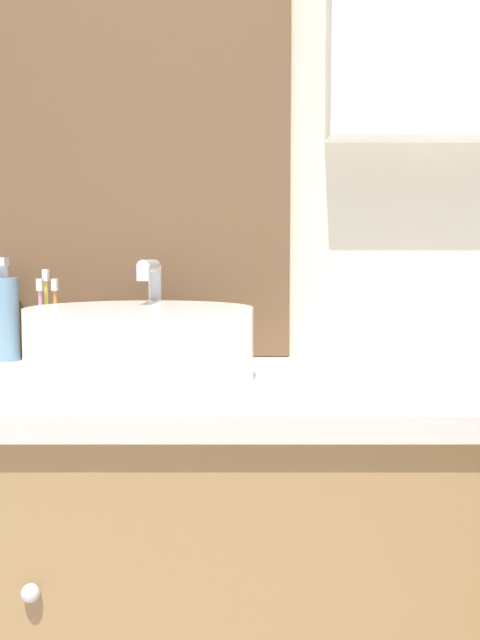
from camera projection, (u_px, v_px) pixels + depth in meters
The scene contains 5 objects.
wall_back at pixel (277, 127), 1.41m from camera, with size 3.20×0.18×2.50m.
vanity_counter at pixel (280, 620), 1.19m from camera, with size 1.48×0.55×0.82m.
sink_basin at pixel (141, 342), 1.13m from camera, with size 0.36×0.41×0.19m.
toothbrush_holder at pixel (48, 335), 1.34m from camera, with size 0.06×0.06×0.17m.
soap_dispenser at pixel (5, 318), 1.35m from camera, with size 0.05×0.05×0.20m.
Camera 1 is at (-0.07, -0.81, 1.01)m, focal length 40.00 mm.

